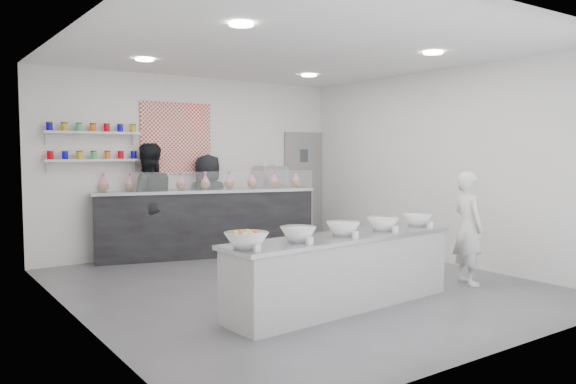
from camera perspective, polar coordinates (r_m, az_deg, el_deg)
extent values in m
plane|color=#515156|center=(7.43, 0.91, -9.39)|extent=(6.00, 6.00, 0.00)
plane|color=white|center=(7.32, 0.93, 14.07)|extent=(6.00, 6.00, 0.00)
plane|color=white|center=(9.81, -9.41, 2.73)|extent=(5.50, 0.00, 5.50)
plane|color=white|center=(6.04, -20.75, 1.60)|extent=(0.00, 6.00, 6.00)
plane|color=white|center=(9.11, 15.10, 2.52)|extent=(0.00, 6.00, 6.00)
cube|color=gray|center=(10.99, 1.57, 0.59)|extent=(0.88, 0.04, 2.10)
cube|color=red|center=(9.64, -11.26, 5.35)|extent=(1.25, 0.03, 1.20)
cube|color=silver|center=(9.09, -19.15, 3.06)|extent=(1.45, 0.22, 0.04)
cube|color=silver|center=(9.10, -19.22, 5.71)|extent=(1.45, 0.22, 0.04)
cylinder|color=white|center=(5.75, -4.78, 16.59)|extent=(0.24, 0.24, 0.02)
cylinder|color=white|center=(7.53, 14.52, 13.51)|extent=(0.24, 0.24, 0.02)
cylinder|color=white|center=(8.06, -14.35, 12.89)|extent=(0.24, 0.24, 0.02)
cylinder|color=white|center=(9.42, 2.16, 11.75)|extent=(0.24, 0.24, 0.02)
cube|color=beige|center=(6.35, 5.59, -8.01)|extent=(3.00, 0.87, 0.81)
cube|color=black|center=(9.41, -8.35, -3.09)|extent=(3.63, 1.58, 1.11)
cube|color=white|center=(9.04, -8.01, 1.12)|extent=(3.42, 0.95, 0.30)
cube|color=beige|center=(10.46, -1.13, -2.57)|extent=(1.37, 0.44, 1.02)
cube|color=#93969E|center=(10.32, -1.77, 1.37)|extent=(0.56, 0.39, 0.43)
imported|color=white|center=(7.69, 17.85, -3.51)|extent=(0.52, 0.63, 1.48)
imported|color=black|center=(9.24, -14.04, -0.96)|extent=(1.02, 0.87, 1.86)
imported|color=black|center=(9.68, -8.14, -1.19)|extent=(0.87, 0.61, 1.68)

